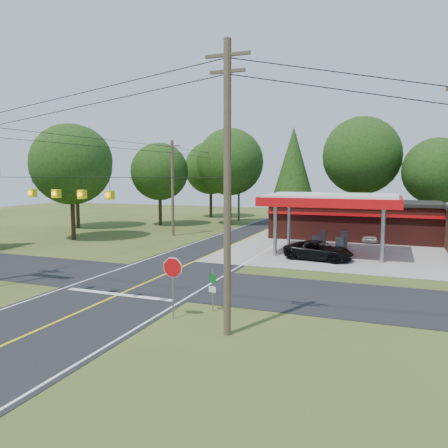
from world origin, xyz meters
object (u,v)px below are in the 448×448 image
(gas_canopy, at_px, (332,202))
(octagonal_stop_sign, at_px, (173,272))
(suv_car, at_px, (318,251))
(sedan_car, at_px, (373,235))

(gas_canopy, distance_m, octagonal_stop_sign, 19.65)
(suv_car, bearing_deg, octagonal_stop_sign, 174.45)
(suv_car, relative_size, octagonal_stop_sign, 1.81)
(octagonal_stop_sign, bearing_deg, gas_canopy, 76.81)
(octagonal_stop_sign, bearing_deg, sedan_car, 74.57)
(suv_car, bearing_deg, gas_canopy, -1.13)
(sedan_car, bearing_deg, gas_canopy, -100.53)
(gas_canopy, xyz_separation_m, octagonal_stop_sign, (-4.46, -19.01, -2.14))
(gas_canopy, relative_size, octagonal_stop_sign, 3.76)
(gas_canopy, bearing_deg, octagonal_stop_sign, -103.19)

